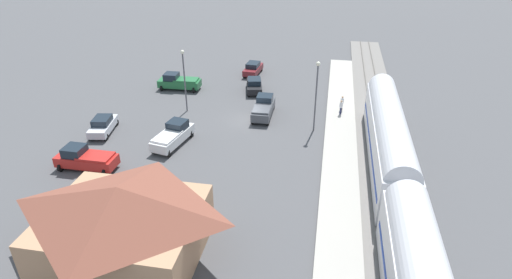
% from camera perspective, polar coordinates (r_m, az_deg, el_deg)
% --- Properties ---
extents(ground_plane, '(200.00, 200.00, 0.00)m').
position_cam_1_polar(ground_plane, '(47.14, -0.92, 2.63)').
color(ground_plane, '#4C4C4F').
extents(railway_track, '(4.80, 70.00, 0.30)m').
position_cam_1_polar(railway_track, '(46.69, 16.19, 1.31)').
color(railway_track, slate).
rests_on(railway_track, ground).
extents(platform, '(3.20, 46.00, 0.30)m').
position_cam_1_polar(platform, '(46.36, 11.30, 1.79)').
color(platform, '#A8A399').
rests_on(platform, ground).
extents(station_building, '(10.62, 8.97, 5.43)m').
position_cam_1_polar(station_building, '(29.11, -17.54, -10.35)').
color(station_building, tan).
rests_on(station_building, ground).
extents(pedestrian_on_platform, '(0.36, 0.36, 1.71)m').
position_cam_1_polar(pedestrian_on_platform, '(48.34, 11.38, 4.40)').
color(pedestrian_on_platform, '#23284C').
rests_on(pedestrian_on_platform, platform).
extents(pedestrian_waiting_far, '(0.36, 0.36, 1.71)m').
position_cam_1_polar(pedestrian_waiting_far, '(49.50, 11.52, 4.96)').
color(pedestrian_waiting_far, brown).
rests_on(pedestrian_waiting_far, platform).
extents(pickup_green, '(5.45, 2.59, 2.14)m').
position_cam_1_polar(pickup_green, '(56.25, -10.38, 7.65)').
color(pickup_green, '#236638').
rests_on(pickup_green, ground).
extents(sedan_black, '(2.73, 4.78, 1.74)m').
position_cam_1_polar(sedan_black, '(54.70, -0.24, 7.35)').
color(sedan_black, black).
rests_on(sedan_black, ground).
extents(pickup_red, '(5.43, 2.54, 2.14)m').
position_cam_1_polar(pickup_red, '(40.70, -22.01, -2.39)').
color(pickup_red, red).
rests_on(pickup_red, ground).
extents(sedan_silver, '(2.55, 4.74, 1.74)m').
position_cam_1_polar(sedan_silver, '(46.81, -19.93, 1.84)').
color(sedan_silver, silver).
rests_on(sedan_silver, ground).
extents(pickup_white, '(2.95, 5.67, 2.14)m').
position_cam_1_polar(pickup_white, '(42.49, -11.09, 0.60)').
color(pickup_white, white).
rests_on(pickup_white, ground).
extents(pickup_charcoal, '(1.99, 5.41, 2.14)m').
position_cam_1_polar(pickup_charcoal, '(47.75, 1.03, 4.33)').
color(pickup_charcoal, '#47494F').
rests_on(pickup_charcoal, ground).
extents(sedan_maroon, '(2.26, 4.65, 1.74)m').
position_cam_1_polar(sedan_maroon, '(60.88, -0.40, 9.55)').
color(sedan_maroon, maroon).
rests_on(sedan_maroon, ground).
extents(light_pole_near_platform, '(0.44, 0.44, 7.52)m').
position_cam_1_polar(light_pole_near_platform, '(43.42, 8.15, 6.86)').
color(light_pole_near_platform, '#515156').
rests_on(light_pole_near_platform, ground).
extents(light_pole_lot_center, '(0.44, 0.44, 7.23)m').
position_cam_1_polar(light_pole_lot_center, '(48.36, -9.67, 8.79)').
color(light_pole_lot_center, '#515156').
rests_on(light_pole_lot_center, ground).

